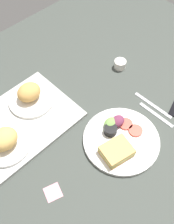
{
  "coord_description": "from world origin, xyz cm",
  "views": [
    {
      "loc": [
        -41.07,
        -41.29,
        92.82
      ],
      "look_at": [
        2.0,
        3.0,
        4.0
      ],
      "focal_mm": 42.72,
      "sensor_mm": 36.0,
      "label": 1
    }
  ],
  "objects": [
    {
      "name": "fork",
      "position": [
        23.8,
        -16.41,
        0.25
      ],
      "size": [
        1.62,
        17.02,
        0.5
      ],
      "primitive_type": "cube",
      "rotation": [
        0.0,
        0.0,
        1.58
      ],
      "color": "#B7B7BC",
      "rests_on": "ground_plane"
    },
    {
      "name": "bread_plate_near",
      "position": [
        -29.76,
        14.67,
        4.75
      ],
      "size": [
        19.75,
        19.75,
        8.66
      ],
      "color": "white",
      "rests_on": "serving_tray"
    },
    {
      "name": "sticky_note",
      "position": [
        -28.63,
        -11.34,
        0.06
      ],
      "size": [
        7.06,
        7.06,
        0.12
      ],
      "primitive_type": "cube",
      "rotation": [
        0.0,
        0.0,
        -0.32
      ],
      "color": "pink",
      "rests_on": "ground_plane"
    },
    {
      "name": "ground_plane",
      "position": [
        0.0,
        0.0,
        -1.5
      ],
      "size": [
        190.0,
        150.0,
        3.0
      ],
      "primitive_type": "cube",
      "color": "#383D38"
    },
    {
      "name": "serving_tray",
      "position": [
        -19.74,
        20.02,
        0.8
      ],
      "size": [
        45.24,
        33.33,
        1.6
      ],
      "primitive_type": "cube",
      "rotation": [
        0.0,
        0.0,
        0.01
      ],
      "color": "#B2B2AD",
      "rests_on": "ground_plane"
    },
    {
      "name": "plate_with_salad",
      "position": [
        3.15,
        -14.0,
        1.65
      ],
      "size": [
        29.96,
        29.96,
        5.4
      ],
      "color": "white",
      "rests_on": "ground_plane"
    },
    {
      "name": "espresso_cup",
      "position": [
        33.54,
        12.9,
        2.0
      ],
      "size": [
        5.6,
        5.6,
        4.0
      ],
      "primitive_type": "cylinder",
      "color": "silver",
      "rests_on": "ground_plane"
    },
    {
      "name": "bread_plate_far",
      "position": [
        -9.62,
        25.52,
        4.57
      ],
      "size": [
        19.41,
        19.41,
        8.35
      ],
      "color": "white",
      "rests_on": "serving_tray"
    },
    {
      "name": "knife",
      "position": [
        26.8,
        -12.41,
        0.25
      ],
      "size": [
        1.88,
        19.03,
        0.5
      ],
      "primitive_type": "cube",
      "rotation": [
        0.0,
        0.0,
        1.6
      ],
      "color": "#B7B7BC",
      "rests_on": "ground_plane"
    }
  ]
}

